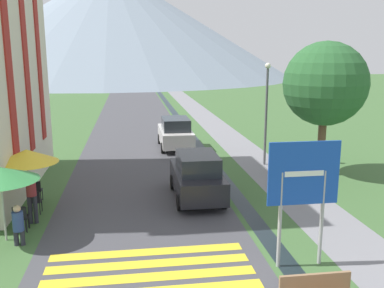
# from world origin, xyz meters

# --- Properties ---
(ground_plane) EXTENTS (160.00, 160.00, 0.00)m
(ground_plane) POSITION_xyz_m (0.00, 20.00, 0.00)
(ground_plane) COLOR #3D6033
(road) EXTENTS (6.40, 60.00, 0.01)m
(road) POSITION_xyz_m (-2.50, 30.00, 0.00)
(road) COLOR #424247
(road) RESTS_ON ground_plane
(footpath) EXTENTS (2.20, 60.00, 0.01)m
(footpath) POSITION_xyz_m (3.60, 30.00, 0.00)
(footpath) COLOR slate
(footpath) RESTS_ON ground_plane
(drainage_channel) EXTENTS (0.60, 60.00, 0.00)m
(drainage_channel) POSITION_xyz_m (1.20, 30.00, 0.00)
(drainage_channel) COLOR black
(drainage_channel) RESTS_ON ground_plane
(crosswalk_marking) EXTENTS (5.44, 2.54, 0.01)m
(crosswalk_marking) POSITION_xyz_m (-2.50, 4.12, 0.01)
(crosswalk_marking) COLOR yellow
(crosswalk_marking) RESTS_ON ground_plane
(mountain_distant) EXTENTS (81.03, 81.03, 24.02)m
(mountain_distant) POSITION_xyz_m (-6.55, 95.39, 12.01)
(mountain_distant) COLOR gray
(mountain_distant) RESTS_ON ground_plane
(road_sign) EXTENTS (1.90, 0.11, 3.39)m
(road_sign) POSITION_xyz_m (1.48, 3.85, 2.25)
(road_sign) COLOR #9E9EA3
(road_sign) RESTS_ON ground_plane
(parked_car_near) EXTENTS (1.82, 4.05, 1.82)m
(parked_car_near) POSITION_xyz_m (-0.40, 9.53, 0.91)
(parked_car_near) COLOR black
(parked_car_near) RESTS_ON ground_plane
(parked_car_far) EXTENTS (1.90, 4.23, 1.82)m
(parked_car_far) POSITION_xyz_m (-0.28, 18.65, 0.91)
(parked_car_far) COLOR silver
(parked_car_far) RESTS_ON ground_plane
(cafe_chair_near_left) EXTENTS (0.40, 0.40, 0.85)m
(cafe_chair_near_left) POSITION_xyz_m (-6.44, 7.25, 0.51)
(cafe_chair_near_left) COLOR black
(cafe_chair_near_left) RESTS_ON ground_plane
(cafe_chair_middle) EXTENTS (0.40, 0.40, 0.85)m
(cafe_chair_middle) POSITION_xyz_m (-6.29, 8.70, 0.51)
(cafe_chair_middle) COLOR black
(cafe_chair_middle) RESTS_ON ground_plane
(cafe_chair_near_right) EXTENTS (0.40, 0.40, 0.85)m
(cafe_chair_near_right) POSITION_xyz_m (-6.39, 7.17, 0.51)
(cafe_chair_near_right) COLOR black
(cafe_chair_near_right) RESTS_ON ground_plane
(cafe_chair_far_left) EXTENTS (0.40, 0.40, 0.85)m
(cafe_chair_far_left) POSITION_xyz_m (-6.50, 9.97, 0.51)
(cafe_chair_far_left) COLOR black
(cafe_chair_far_left) RESTS_ON ground_plane
(cafe_umbrella_front_green) EXTENTS (2.22, 2.22, 2.30)m
(cafe_umbrella_front_green) POSITION_xyz_m (-6.72, 6.60, 2.09)
(cafe_umbrella_front_green) COLOR #B7B2A8
(cafe_umbrella_front_green) RESTS_ON ground_plane
(cafe_umbrella_middle_yellow) EXTENTS (2.15, 2.15, 2.31)m
(cafe_umbrella_middle_yellow) POSITION_xyz_m (-6.48, 8.88, 2.07)
(cafe_umbrella_middle_yellow) COLOR #B7B2A8
(cafe_umbrella_middle_yellow) RESTS_ON ground_plane
(person_seated_far) EXTENTS (0.32, 0.32, 1.25)m
(person_seated_far) POSITION_xyz_m (-6.22, 6.18, 0.69)
(person_seated_far) COLOR #282833
(person_seated_far) RESTS_ON ground_plane
(person_standing_terrace) EXTENTS (0.32, 0.32, 1.76)m
(person_standing_terrace) POSITION_xyz_m (-6.18, 7.86, 1.03)
(person_standing_terrace) COLOR #282833
(person_standing_terrace) RESTS_ON ground_plane
(streetlamp) EXTENTS (0.28, 0.28, 5.09)m
(streetlamp) POSITION_xyz_m (3.80, 14.17, 3.02)
(streetlamp) COLOR #515156
(streetlamp) RESTS_ON ground_plane
(tree_by_path) EXTENTS (3.76, 3.76, 6.10)m
(tree_by_path) POSITION_xyz_m (5.78, 12.00, 4.20)
(tree_by_path) COLOR brown
(tree_by_path) RESTS_ON ground_plane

